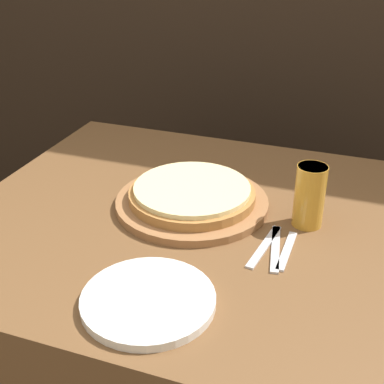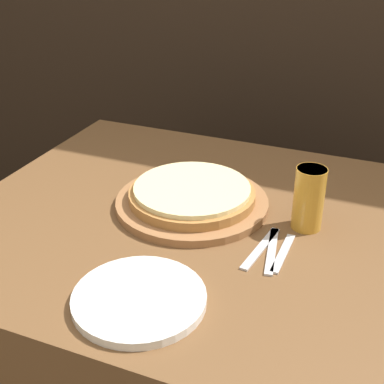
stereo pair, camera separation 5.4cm
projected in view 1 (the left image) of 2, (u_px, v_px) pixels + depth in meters
name	position (u px, v px, depth m)	size (l,w,h in m)	color
dining_table	(195.00, 334.00, 1.47)	(1.13, 0.99, 0.75)	brown
pizza_on_board	(192.00, 197.00, 1.33)	(0.38, 0.38, 0.06)	#99663D
beer_glass	(310.00, 193.00, 1.23)	(0.07, 0.07, 0.15)	gold
dinner_plate	(148.00, 300.00, 1.00)	(0.26, 0.26, 0.02)	white
fork	(264.00, 246.00, 1.18)	(0.04, 0.18, 0.00)	silver
dinner_knife	(275.00, 249.00, 1.17)	(0.05, 0.18, 0.00)	silver
spoon	(287.00, 251.00, 1.16)	(0.02, 0.15, 0.00)	silver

